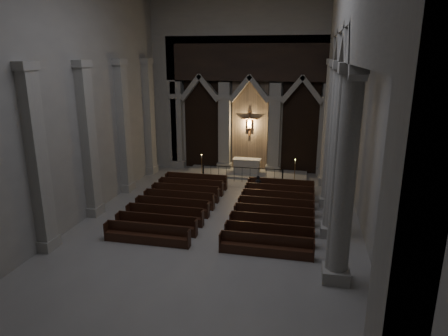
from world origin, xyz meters
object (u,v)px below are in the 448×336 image
Objects in this scene: pews at (224,209)px; altar at (247,166)px; altar_rail at (242,172)px; candle_stand_left at (202,169)px; candle_stand_right at (294,176)px; worshipper at (258,185)px.

altar is at bearing 89.80° from pews.
altar_rail is 3.24m from candle_stand_left.
candle_stand_right reaches higher than altar_rail.
pews is at bearing -90.20° from altar.
candle_stand_right reaches higher than pews.
worshipper is at bearing 69.42° from pews.
candle_stand_left is (-3.07, 0.99, -0.30)m from altar_rail.
worshipper is at bearing -35.68° from candle_stand_left.
candle_stand_left is 5.44m from worshipper.
altar is at bearing 15.48° from candle_stand_left.
worshipper reaches higher than pews.
worshipper is at bearing -58.16° from altar_rail.
altar_rail is 3.58× the size of candle_stand_left.
worshipper is (1.33, -4.03, -0.07)m from altar.
altar_rail is at bearing -168.86° from candle_stand_right.
altar is at bearing 161.03° from candle_stand_right.
candle_stand_left is 0.16× the size of pews.
altar_rail is 2.57m from worshipper.
altar is 3.22m from candle_stand_left.
altar_rail is (-0.03, -1.85, 0.06)m from altar.
altar is 0.36× the size of altar_rail.
pews is at bearing -65.65° from candle_stand_left.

